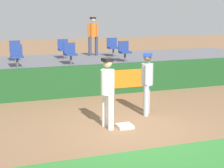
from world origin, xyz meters
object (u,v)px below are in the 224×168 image
first_base (125,126)px  seat_back_right (113,46)px  seat_front_left (17,55)px  seat_front_center (70,52)px  seat_front_right (124,50)px  spectator_hooded (93,33)px  player_runner_visitor (147,79)px  player_fielder_home (108,88)px  seat_back_center (63,48)px  seat_back_left (15,50)px

first_base → seat_back_right: seat_back_right is taller
seat_front_left → seat_front_center: bearing=-0.0°
seat_front_center → seat_back_right: size_ratio=1.00×
seat_front_right → seat_back_right: bearing=85.3°
seat_front_center → seat_back_right: same height
spectator_hooded → first_base: bearing=78.8°
player_runner_visitor → spectator_hooded: spectator_hooded is taller
player_fielder_home → seat_back_right: size_ratio=2.23×
seat_back_center → seat_front_center: size_ratio=1.00×
first_base → player_fielder_home: size_ratio=0.21×
player_runner_visitor → seat_back_left: player_runner_visitor is taller
seat_front_right → seat_back_center: size_ratio=1.00×
player_fielder_home → seat_front_center: player_fielder_home is taller
first_base → seat_back_right: size_ratio=0.48×
seat_front_right → seat_back_right: same height
seat_front_center → seat_back_left: bearing=136.8°
first_base → spectator_hooded: spectator_hooded is taller
seat_front_left → seat_back_right: 4.82m
seat_front_right → player_runner_visitor: bearing=-103.2°
seat_front_left → seat_back_center: bearing=39.5°
seat_back_left → seat_back_center: bearing=0.0°
seat_back_center → seat_back_right: (2.30, 0.00, 0.00)m
seat_front_left → seat_back_right: (4.48, 1.80, 0.00)m
player_runner_visitor → seat_back_left: size_ratio=2.20×
seat_front_right → seat_back_left: size_ratio=1.00×
spectator_hooded → seat_front_left: bearing=32.4°
player_fielder_home → player_runner_visitor: player_fielder_home is taller
seat_front_left → spectator_hooded: (3.71, 2.37, 0.56)m
seat_back_left → seat_back_center: same height
seat_front_center → spectator_hooded: spectator_hooded is taller
spectator_hooded → player_fielder_home: bearing=75.5°
player_runner_visitor → seat_front_center: player_runner_visitor is taller
seat_back_right → seat_back_left: bearing=-180.0°
seat_back_center → seat_back_right: bearing=0.0°
player_runner_visitor → seat_front_left: bearing=-112.0°
seat_front_right → seat_back_left: same height
seat_back_left → seat_front_center: (1.92, -1.80, -0.00)m
first_base → seat_front_center: seat_front_center is taller
seat_front_center → spectator_hooded: size_ratio=0.47×
first_base → seat_back_center: 7.29m
seat_front_left → seat_front_center: size_ratio=1.00×
first_base → player_runner_visitor: 1.78m
first_base → player_runner_visitor: (1.09, 0.96, 1.03)m
seat_front_left → spectator_hooded: size_ratio=0.47×
first_base → seat_back_right: 7.64m
seat_back_left → seat_back_center: (2.05, 0.00, 0.00)m
player_fielder_home → seat_front_right: bearing=144.1°
seat_front_center → spectator_hooded: bearing=54.9°
player_fielder_home → seat_back_right: 7.52m
player_runner_visitor → seat_back_left: 6.97m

